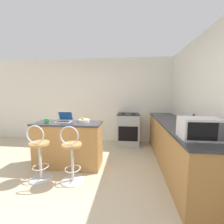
% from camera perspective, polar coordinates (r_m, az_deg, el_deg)
% --- Properties ---
extents(ground_plane, '(20.00, 20.00, 0.00)m').
position_cam_1_polar(ground_plane, '(2.78, -15.19, -26.74)').
color(ground_plane, '#BCAD8E').
extents(wall_back, '(12.00, 0.06, 2.60)m').
position_cam_1_polar(wall_back, '(4.79, -4.30, 4.34)').
color(wall_back, silver).
rests_on(wall_back, ground_plane).
extents(breakfast_bar, '(1.40, 0.55, 0.94)m').
position_cam_1_polar(breakfast_bar, '(3.36, -16.30, -11.69)').
color(breakfast_bar, '#B27C42').
rests_on(breakfast_bar, ground_plane).
extents(counter_right, '(0.64, 3.07, 0.94)m').
position_cam_1_polar(counter_right, '(3.46, 22.72, -11.37)').
color(counter_right, '#B27C42').
rests_on(counter_right, ground_plane).
extents(bar_stool_near, '(0.40, 0.40, 1.01)m').
position_cam_1_polar(bar_stool_near, '(3.02, -25.99, -14.23)').
color(bar_stool_near, silver).
rests_on(bar_stool_near, ground_plane).
extents(bar_stool_far, '(0.40, 0.40, 1.01)m').
position_cam_1_polar(bar_stool_far, '(2.76, -15.06, -15.79)').
color(bar_stool_far, silver).
rests_on(bar_stool_far, ground_plane).
extents(laptop, '(0.33, 0.27, 0.21)m').
position_cam_1_polar(laptop, '(3.34, -17.65, -2.58)').
color(laptop, '#B7BABF').
rests_on(laptop, breakfast_bar).
extents(microwave, '(0.50, 0.35, 0.28)m').
position_cam_1_polar(microwave, '(2.31, 30.48, -5.39)').
color(microwave, silver).
rests_on(microwave, counter_right).
extents(stove_range, '(0.63, 0.61, 0.95)m').
position_cam_1_polar(stove_range, '(4.48, 6.15, -6.64)').
color(stove_range, '#9EA3A8').
rests_on(stove_range, ground_plane).
extents(mug_green, '(0.11, 0.09, 0.09)m').
position_cam_1_polar(mug_green, '(3.31, -23.58, -3.10)').
color(mug_green, '#338447').
rests_on(mug_green, breakfast_bar).
extents(storage_jar, '(0.12, 0.12, 0.20)m').
position_cam_1_polar(storage_jar, '(3.00, 25.31, -3.15)').
color(storage_jar, silver).
rests_on(storage_jar, counter_right).
extents(fruit_bowl, '(0.24, 0.24, 0.10)m').
position_cam_1_polar(fruit_bowl, '(3.21, -10.71, -3.13)').
color(fruit_bowl, silver).
rests_on(fruit_bowl, breakfast_bar).
extents(pepper_mill, '(0.05, 0.05, 0.22)m').
position_cam_1_polar(pepper_mill, '(3.21, 28.63, -2.65)').
color(pepper_mill, '#331E14').
rests_on(pepper_mill, counter_right).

